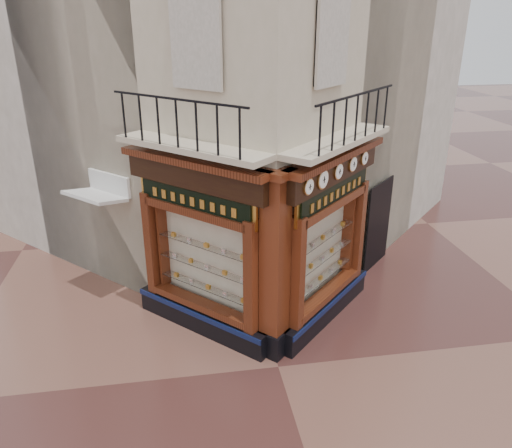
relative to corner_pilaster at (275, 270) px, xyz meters
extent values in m
plane|color=#44231F|center=(0.00, -0.50, -1.95)|extent=(80.00, 80.00, 0.00)
cube|color=beige|center=(0.00, 5.66, 4.05)|extent=(11.31, 11.31, 12.00)
cube|color=beige|center=(-2.47, 8.13, 3.55)|extent=(11.31, 11.31, 11.00)
cube|color=beige|center=(2.47, 8.13, 3.55)|extent=(11.31, 11.31, 11.00)
cube|color=black|center=(-1.44, 1.04, -1.67)|extent=(2.72, 2.72, 0.55)
cube|color=#0B153B|center=(-1.57, 0.91, -1.46)|extent=(2.50, 2.50, 0.12)
cube|color=#3C180A|center=(-0.45, 0.05, -0.17)|extent=(0.37, 0.37, 2.45)
cube|color=#3C180A|center=(-2.43, 2.03, -0.17)|extent=(0.37, 0.37, 2.45)
cube|color=beige|center=(-1.20, 1.27, -0.20)|extent=(1.80, 1.80, 2.10)
cube|color=black|center=(-1.42, 1.05, 1.65)|extent=(2.69, 2.69, 0.50)
cube|color=#3C180A|center=(-1.47, 1.00, 1.96)|extent=(2.86, 2.86, 0.14)
cube|color=black|center=(1.44, 1.04, -1.67)|extent=(2.72, 2.72, 0.55)
cube|color=#0B153B|center=(1.57, 0.91, -1.46)|extent=(2.50, 2.50, 0.12)
cube|color=#3C180A|center=(0.45, 0.05, -0.17)|extent=(0.37, 0.37, 2.45)
cube|color=#3C180A|center=(2.43, 2.03, -0.17)|extent=(0.37, 0.37, 2.45)
cube|color=beige|center=(1.20, 1.27, -0.20)|extent=(1.80, 1.80, 2.10)
cube|color=black|center=(1.42, 1.05, 1.65)|extent=(2.69, 2.69, 0.50)
cube|color=#3C180A|center=(1.47, 1.00, 1.96)|extent=(2.86, 2.86, 0.14)
cube|color=black|center=(0.00, 0.00, -1.67)|extent=(0.78, 0.78, 0.55)
cube|color=#3C180A|center=(0.00, 0.00, 0.25)|extent=(0.64, 0.64, 3.50)
cube|color=#3C180A|center=(0.00, 0.00, 1.96)|extent=(0.85, 0.85, 0.14)
cube|color=beige|center=(-1.48, 0.99, 2.25)|extent=(2.97, 2.97, 0.12)
cube|color=black|center=(-1.72, 0.76, 3.20)|extent=(2.36, 2.36, 0.04)
cube|color=beige|center=(1.48, 0.99, 2.25)|extent=(2.97, 2.97, 0.12)
cube|color=black|center=(1.72, 0.76, 3.20)|extent=(2.36, 2.36, 0.04)
cylinder|color=#AF7B3A|center=(0.60, 0.01, 1.67)|extent=(0.27, 0.27, 0.33)
cylinder|color=white|center=(0.62, -0.01, 1.67)|extent=(0.21, 0.21, 0.28)
cube|color=black|center=(0.64, -0.02, 1.67)|extent=(0.02, 0.02, 0.11)
cube|color=black|center=(0.64, -0.02, 1.67)|extent=(0.07, 0.07, 0.01)
cylinder|color=#AF7B3A|center=(0.99, 0.39, 1.67)|extent=(0.31, 0.31, 0.40)
cylinder|color=white|center=(1.01, 0.37, 1.67)|extent=(0.25, 0.25, 0.34)
cube|color=black|center=(1.02, 0.36, 1.67)|extent=(0.02, 0.02, 0.13)
cube|color=black|center=(1.02, 0.36, 1.67)|extent=(0.08, 0.08, 0.01)
cylinder|color=#AF7B3A|center=(1.45, 0.86, 1.67)|extent=(0.28, 0.28, 0.35)
cylinder|color=white|center=(1.47, 0.84, 1.67)|extent=(0.22, 0.22, 0.30)
cube|color=black|center=(1.48, 0.82, 1.67)|extent=(0.02, 0.02, 0.12)
cube|color=black|center=(1.48, 0.82, 1.67)|extent=(0.07, 0.07, 0.01)
cylinder|color=#AF7B3A|center=(1.92, 1.32, 1.67)|extent=(0.28, 0.28, 0.34)
cylinder|color=white|center=(1.94, 1.30, 1.67)|extent=(0.22, 0.22, 0.30)
cube|color=black|center=(1.95, 1.29, 1.67)|extent=(0.02, 0.02, 0.11)
cube|color=black|center=(1.95, 1.29, 1.67)|extent=(0.07, 0.07, 0.01)
cylinder|color=#AF7B3A|center=(2.33, 1.73, 1.67)|extent=(0.26, 0.26, 0.32)
cylinder|color=white|center=(2.35, 1.71, 1.67)|extent=(0.21, 0.21, 0.27)
cube|color=black|center=(2.36, 1.70, 1.67)|extent=(0.02, 0.02, 0.11)
cube|color=black|center=(2.36, 1.70, 1.67)|extent=(0.06, 0.06, 0.01)
cube|color=gold|center=(-1.45, 1.03, 1.15)|extent=(2.21, 2.21, 0.59)
cube|color=black|center=(-1.48, 1.00, 1.15)|extent=(2.06, 2.06, 0.44)
cube|color=gold|center=(1.45, 1.03, 1.15)|extent=(2.21, 2.21, 0.59)
cube|color=black|center=(1.48, 1.00, 1.15)|extent=(2.06, 2.06, 0.44)
camera|label=1|loc=(-1.76, -8.46, 4.59)|focal=35.00mm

